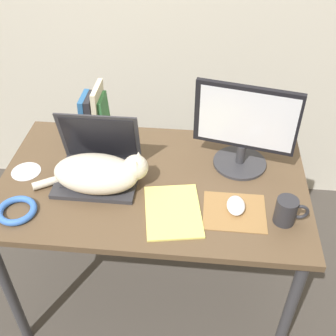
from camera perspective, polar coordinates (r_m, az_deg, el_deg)
name	(u,v)px	position (r m, az deg, el deg)	size (l,w,h in m)	color
desk	(153,195)	(1.75, -2.04, -3.64)	(1.23, 0.74, 0.75)	brown
laptop	(98,166)	(1.71, -9.43, 0.28)	(0.32, 0.26, 0.26)	#2D2D33
cat	(100,173)	(1.64, -9.25, -0.67)	(0.46, 0.21, 0.15)	beige
external_monitor	(245,128)	(1.69, 10.33, 5.40)	(0.40, 0.22, 0.37)	#333338
mousepad	(234,212)	(1.58, 8.99, -5.86)	(0.23, 0.20, 0.00)	olive
computer_mouse	(236,205)	(1.59, 9.18, -5.03)	(0.07, 0.10, 0.03)	silver
book_row	(95,115)	(1.91, -9.91, 7.08)	(0.12, 0.15, 0.25)	#285B93
cable_coil	(17,210)	(1.65, -19.81, -5.43)	(0.15, 0.15, 0.03)	blue
notepad	(173,211)	(1.56, 0.68, -5.87)	(0.25, 0.31, 0.01)	#E5DB6B
mug	(287,211)	(1.56, 15.80, -5.62)	(0.12, 0.08, 0.10)	#28282D
cd_disc	(26,171)	(1.83, -18.67, -0.45)	(0.12, 0.12, 0.00)	silver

